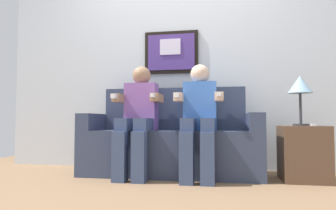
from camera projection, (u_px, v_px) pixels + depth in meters
ground_plane at (165, 181)px, 2.76m from camera, size 5.45×5.45×0.00m
back_wall_assembly at (177, 57)px, 3.58m from camera, size 4.19×0.10×2.60m
couch at (171, 144)px, 3.09m from camera, size 1.79×0.58×0.90m
person_on_left at (138, 115)px, 3.00m from camera, size 0.46×0.56×1.11m
person_on_right at (199, 115)px, 2.89m from camera, size 0.46×0.56×1.11m
side_table_right at (303, 153)px, 2.77m from camera, size 0.40×0.40×0.50m
table_lamp at (300, 87)px, 2.78m from camera, size 0.22×0.22×0.46m
spare_remote_on_table at (312, 125)px, 2.73m from camera, size 0.04×0.13×0.02m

